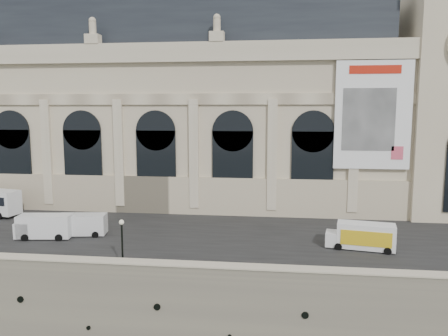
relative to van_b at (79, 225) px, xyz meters
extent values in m
cube|color=gray|center=(9.74, 24.03, -4.21)|extent=(160.00, 70.00, 6.00)
cube|color=#2D2D2D|center=(9.74, 3.03, -1.18)|extent=(160.00, 24.00, 0.06)
cube|color=gray|center=(9.74, -10.37, -0.66)|extent=(160.00, 1.20, 1.10)
cube|color=beige|center=(9.74, -10.37, -0.06)|extent=(160.00, 1.40, 0.12)
cube|color=beige|center=(3.74, 20.03, 9.79)|extent=(68.00, 18.00, 22.00)
cube|color=beige|center=(3.74, 10.88, 1.29)|extent=(68.60, 0.40, 5.00)
cube|color=beige|center=(3.74, 10.73, 19.59)|extent=(69.00, 0.80, 2.40)
cube|color=beige|center=(3.74, 10.88, 13.79)|extent=(68.00, 0.30, 1.40)
cube|color=#22282E|center=(3.74, 20.03, 23.79)|extent=(64.00, 15.00, 6.00)
cube|color=#22282E|center=(3.74, 20.03, 27.29)|extent=(56.00, 10.00, 1.20)
cube|color=black|center=(-14.26, 10.85, 5.29)|extent=(5.20, 0.25, 9.00)
cylinder|color=black|center=(-14.26, 10.85, 9.79)|extent=(5.20, 0.25, 5.20)
cube|color=beige|center=(-9.26, 10.78, 6.79)|extent=(1.20, 0.50, 14.00)
cube|color=black|center=(-4.26, 10.85, 5.29)|extent=(5.20, 0.25, 9.00)
cylinder|color=black|center=(-4.26, 10.85, 9.79)|extent=(5.20, 0.25, 5.20)
cube|color=beige|center=(0.74, 10.78, 6.79)|extent=(1.20, 0.50, 14.00)
cube|color=black|center=(5.74, 10.85, 5.29)|extent=(5.20, 0.25, 9.00)
cylinder|color=black|center=(5.74, 10.85, 9.79)|extent=(5.20, 0.25, 5.20)
cube|color=beige|center=(10.74, 10.78, 6.79)|extent=(1.20, 0.50, 14.00)
cube|color=black|center=(15.74, 10.85, 5.29)|extent=(5.20, 0.25, 9.00)
cylinder|color=black|center=(15.74, 10.85, 9.79)|extent=(5.20, 0.25, 5.20)
cube|color=beige|center=(20.74, 10.78, 6.79)|extent=(1.20, 0.50, 14.00)
cube|color=black|center=(25.74, 10.85, 5.29)|extent=(5.20, 0.25, 9.00)
cylinder|color=black|center=(25.74, 10.85, 9.79)|extent=(5.20, 0.25, 5.20)
cube|color=beige|center=(30.74, 10.78, 6.79)|extent=(1.20, 0.50, 14.00)
cube|color=white|center=(32.74, 10.58, 11.79)|extent=(9.00, 0.35, 13.00)
cube|color=#B21B0B|center=(32.74, 10.38, 17.19)|extent=(6.00, 0.06, 1.00)
cube|color=gray|center=(32.24, 10.38, 11.29)|extent=(6.20, 0.06, 7.50)
cube|color=#CE4960|center=(35.74, 10.38, 7.29)|extent=(1.40, 0.06, 1.60)
cylinder|color=black|center=(-12.58, 7.75, -0.72)|extent=(1.01, 0.48, 0.97)
cube|color=silver|center=(0.33, 0.05, 0.07)|extent=(5.35, 2.74, 2.18)
cube|color=silver|center=(-1.69, -0.26, -0.26)|extent=(1.72, 2.18, 1.51)
cube|color=black|center=(-2.22, -0.34, 0.26)|extent=(0.32, 1.69, 0.76)
cylinder|color=black|center=(-1.14, -1.18, -0.85)|extent=(0.75, 0.34, 0.72)
cylinder|color=black|center=(-1.44, 0.79, -0.85)|extent=(0.75, 0.34, 0.72)
cylinder|color=black|center=(2.10, -0.68, -0.85)|extent=(0.75, 0.34, 0.72)
cylinder|color=black|center=(1.80, 1.28, -0.85)|extent=(0.75, 0.34, 0.72)
cube|color=silver|center=(-3.08, -1.44, 0.18)|extent=(5.77, 2.82, 2.36)
cube|color=silver|center=(-5.28, -1.71, -0.18)|extent=(1.81, 2.33, 1.64)
cube|color=black|center=(-5.85, -1.78, 0.38)|extent=(0.29, 1.84, 0.82)
cylinder|color=black|center=(-4.71, -2.73, -0.82)|extent=(0.81, 0.35, 0.78)
cylinder|color=black|center=(-4.98, -0.59, -0.82)|extent=(0.81, 0.35, 0.78)
cylinder|color=black|center=(-1.19, -2.30, -0.82)|extent=(0.81, 0.35, 0.78)
cylinder|color=black|center=(-1.45, -0.16, -0.82)|extent=(0.81, 0.35, 0.78)
cube|color=white|center=(30.12, -1.20, 0.20)|extent=(5.74, 3.03, 2.46)
cube|color=gold|center=(29.93, -2.26, 0.20)|extent=(4.67, 0.90, 1.46)
cube|color=#B21B0B|center=(29.93, -2.26, 0.20)|extent=(2.69, 0.53, 0.55)
cube|color=white|center=(27.08, -0.65, -0.34)|extent=(1.79, 2.23, 1.36)
cylinder|color=black|center=(27.43, -1.78, -0.84)|extent=(0.76, 0.38, 0.73)
cylinder|color=black|center=(27.80, 0.28, -0.84)|extent=(0.76, 0.38, 0.73)
cylinder|color=black|center=(31.91, -2.59, -0.84)|extent=(0.76, 0.38, 0.73)
cylinder|color=black|center=(32.28, -0.53, -0.84)|extent=(0.76, 0.38, 0.73)
cylinder|color=black|center=(8.11, -8.80, -1.01)|extent=(0.44, 0.44, 0.40)
cylinder|color=black|center=(8.11, -8.80, 0.77)|extent=(0.16, 0.16, 3.97)
sphere|color=beige|center=(8.11, -8.80, 2.86)|extent=(0.44, 0.44, 0.44)
camera|label=1|loc=(21.29, -44.09, 12.50)|focal=35.00mm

